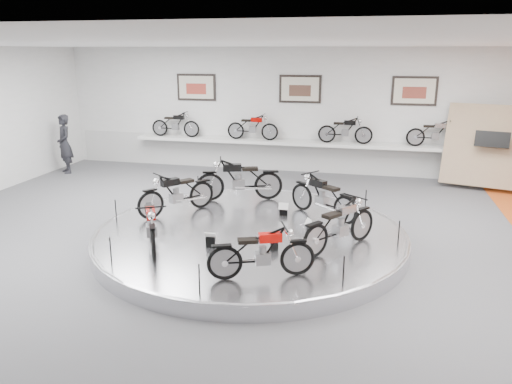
% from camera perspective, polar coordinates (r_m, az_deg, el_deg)
% --- Properties ---
extents(floor, '(16.00, 16.00, 0.00)m').
position_cam_1_polar(floor, '(10.19, -1.06, -6.50)').
color(floor, '#505053').
rests_on(floor, ground).
extents(ceiling, '(16.00, 16.00, 0.00)m').
position_cam_1_polar(ceiling, '(9.43, -1.19, 16.61)').
color(ceiling, white).
rests_on(ceiling, wall_back).
extents(wall_back, '(16.00, 0.00, 16.00)m').
position_cam_1_polar(wall_back, '(16.41, 5.02, 9.21)').
color(wall_back, silver).
rests_on(wall_back, floor).
extents(dado_band, '(15.68, 0.04, 1.10)m').
position_cam_1_polar(dado_band, '(16.62, 4.89, 4.23)').
color(dado_band, '#BCBCBA').
rests_on(dado_band, floor).
extents(display_platform, '(6.40, 6.40, 0.30)m').
position_cam_1_polar(display_platform, '(10.40, -0.66, -5.13)').
color(display_platform, silver).
rests_on(display_platform, floor).
extents(platform_rim, '(6.40, 6.40, 0.10)m').
position_cam_1_polar(platform_rim, '(10.36, -0.66, -4.51)').
color(platform_rim, '#B2B2BA').
rests_on(platform_rim, display_platform).
extents(shelf, '(11.00, 0.55, 0.10)m').
position_cam_1_polar(shelf, '(16.26, 4.78, 5.60)').
color(shelf, silver).
rests_on(shelf, wall_back).
extents(poster_left, '(1.35, 0.06, 0.88)m').
position_cam_1_polar(poster_left, '(17.16, -6.84, 11.80)').
color(poster_left, beige).
rests_on(poster_left, wall_back).
extents(poster_center, '(1.35, 0.06, 0.88)m').
position_cam_1_polar(poster_center, '(16.30, 5.06, 11.64)').
color(poster_center, beige).
rests_on(poster_center, wall_back).
extents(poster_right, '(1.35, 0.06, 0.88)m').
position_cam_1_polar(poster_right, '(16.18, 17.65, 10.95)').
color(poster_right, beige).
rests_on(poster_right, wall_back).
extents(display_panel, '(2.56, 1.52, 2.30)m').
position_cam_1_polar(display_panel, '(15.79, 25.04, 4.78)').
color(display_panel, '#9E8962').
rests_on(display_panel, floor).
extents(shelf_bike_a, '(1.22, 0.43, 0.73)m').
position_cam_1_polar(shelf_bike_a, '(17.30, -9.19, 7.46)').
color(shelf_bike_a, black).
rests_on(shelf_bike_a, shelf).
extents(shelf_bike_b, '(1.22, 0.43, 0.73)m').
position_cam_1_polar(shelf_bike_b, '(16.47, -0.39, 7.25)').
color(shelf_bike_b, '#910400').
rests_on(shelf_bike_b, shelf).
extents(shelf_bike_c, '(1.22, 0.43, 0.73)m').
position_cam_1_polar(shelf_bike_c, '(16.04, 10.15, 6.77)').
color(shelf_bike_c, black).
rests_on(shelf_bike_c, shelf).
extents(shelf_bike_d, '(1.22, 0.43, 0.73)m').
position_cam_1_polar(shelf_bike_d, '(16.13, 19.82, 6.13)').
color(shelf_bike_d, '#A0A1A5').
rests_on(shelf_bike_d, shelf).
extents(bike_a, '(1.65, 1.44, 0.96)m').
position_cam_1_polar(bike_a, '(11.10, 7.64, -0.48)').
color(bike_a, black).
rests_on(bike_a, display_platform).
extents(bike_b, '(1.92, 1.17, 1.07)m').
position_cam_1_polar(bike_b, '(12.26, -1.93, 1.47)').
color(bike_b, black).
rests_on(bike_b, display_platform).
extents(bike_c, '(1.48, 1.66, 0.97)m').
position_cam_1_polar(bike_c, '(11.40, -9.06, -0.09)').
color(bike_c, black).
rests_on(bike_c, display_platform).
extents(bike_d, '(1.23, 1.67, 0.93)m').
position_cam_1_polar(bike_d, '(9.49, -11.90, -3.62)').
color(bike_d, '#910400').
rests_on(bike_d, display_platform).
extents(bike_e, '(1.59, 1.05, 0.88)m').
position_cam_1_polar(bike_e, '(8.10, 0.63, -6.90)').
color(bike_e, red).
rests_on(bike_e, display_platform).
extents(bike_f, '(1.44, 1.65, 0.96)m').
position_cam_1_polar(bike_f, '(9.37, 9.58, -3.67)').
color(bike_f, '#A0A1A5').
rests_on(bike_f, display_platform).
extents(visitor, '(0.82, 0.80, 1.91)m').
position_cam_1_polar(visitor, '(17.44, -21.03, 5.14)').
color(visitor, black).
rests_on(visitor, floor).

